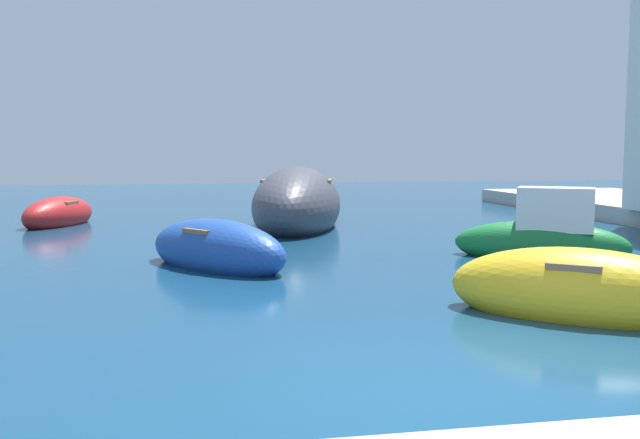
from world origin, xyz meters
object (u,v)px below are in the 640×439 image
object	(u,v)px
moored_boat_0	(543,237)
moored_boat_6	(59,215)
moored_boat_2	(578,292)
moored_boat_7	(297,205)
moored_boat_4	(216,250)

from	to	relation	value
moored_boat_0	moored_boat_6	xyz separation A→B (m)	(-10.53, 8.21, -0.12)
moored_boat_2	moored_boat_6	size ratio (longest dim) A/B	1.02
moored_boat_2	moored_boat_7	world-z (taller)	moored_boat_7
moored_boat_0	moored_boat_6	size ratio (longest dim) A/B	1.04
moored_boat_4	moored_boat_6	size ratio (longest dim) A/B	1.06
moored_boat_6	moored_boat_7	bearing A→B (deg)	98.20
moored_boat_4	moored_boat_7	world-z (taller)	moored_boat_7
moored_boat_2	moored_boat_4	world-z (taller)	moored_boat_2
moored_boat_2	moored_boat_4	distance (m)	6.43
moored_boat_0	moored_boat_4	xyz separation A→B (m)	(-6.39, 0.07, -0.10)
moored_boat_2	moored_boat_4	bearing A→B (deg)	-8.32
moored_boat_2	moored_boat_6	xyz separation A→B (m)	(-8.54, 12.84, -0.03)
moored_boat_2	moored_boat_6	bearing A→B (deg)	-17.75
moored_boat_0	moored_boat_2	xyz separation A→B (m)	(-2.00, -4.63, -0.10)
moored_boat_0	moored_boat_2	bearing A→B (deg)	98.49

